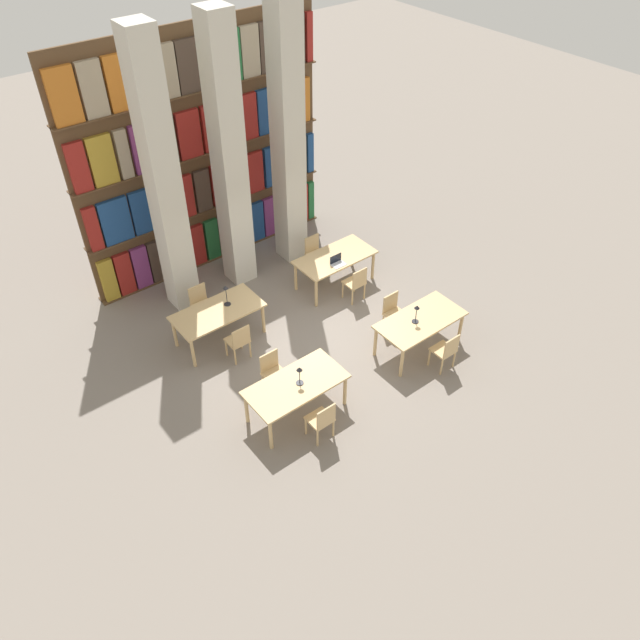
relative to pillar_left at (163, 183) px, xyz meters
The scene contains 21 objects.
ground_plane 4.47m from the pillar_left, 62.74° to the right, with size 40.00×40.00×0.00m, color gray.
bookshelf_bank 1.91m from the pillar_left, 35.58° to the left, with size 6.08×0.35×5.50m.
pillar_left is the anchor object (origin of this frame).
pillar_center 1.52m from the pillar_left, ahead, with size 0.57×0.57×6.00m.
pillar_right 3.03m from the pillar_left, ahead, with size 0.57×0.57×6.00m.
reading_table_0 4.85m from the pillar_left, 89.52° to the right, with size 1.85×0.93×0.78m.
chair_0 5.61m from the pillar_left, 89.52° to the right, with size 0.42×0.40×0.88m.
chair_1 4.32m from the pillar_left, 89.32° to the right, with size 0.42×0.40×0.88m.
desk_lamp_0 4.72m from the pillar_left, 88.67° to the right, with size 0.14×0.14×0.40m.
reading_table_1 5.83m from the pillar_left, 54.99° to the right, with size 1.85×0.93×0.78m.
chair_2 6.49m from the pillar_left, 59.18° to the right, with size 0.42×0.40×0.88m.
chair_3 5.38m from the pillar_left, 49.89° to the right, with size 0.42×0.40×0.88m.
desk_lamp_1 5.61m from the pillar_left, 56.17° to the right, with size 0.14×0.14×0.42m.
reading_table_2 2.82m from the pillar_left, 90.52° to the right, with size 1.85×0.93×0.78m.
chair_4 3.46m from the pillar_left, 90.07° to the right, with size 0.42×0.40×0.88m.
chair_5 2.67m from the pillar_left, 90.18° to the right, with size 0.42×0.40×0.88m.
desk_lamp_2 2.48m from the pillar_left, 80.79° to the right, with size 0.14×0.14×0.49m.
reading_table_3 4.19m from the pillar_left, 27.56° to the right, with size 1.85×0.93×0.78m.
chair_6 4.64m from the pillar_left, 37.39° to the right, with size 0.42×0.40×0.88m.
chair_7 4.09m from the pillar_left, 15.66° to the right, with size 0.42×0.40×0.88m.
laptop 4.13m from the pillar_left, 32.58° to the right, with size 0.32×0.22×0.21m.
Camera 1 is at (-5.91, -7.67, 9.00)m, focal length 35.00 mm.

